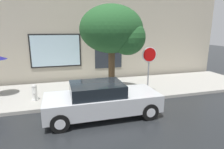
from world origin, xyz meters
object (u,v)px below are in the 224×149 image
object	(u,v)px
street_tree	(115,31)
parked_car	(101,100)
fire_hydrant	(35,92)
stop_sign	(149,61)

from	to	relation	value
street_tree	parked_car	bearing A→B (deg)	-119.84
fire_hydrant	stop_sign	distance (m)	5.60
parked_car	street_tree	size ratio (longest dim) A/B	1.01
fire_hydrant	street_tree	distance (m)	4.63
street_tree	stop_sign	bearing A→B (deg)	-8.76
parked_car	fire_hydrant	distance (m)	3.39
street_tree	stop_sign	world-z (taller)	street_tree
parked_car	fire_hydrant	size ratio (longest dim) A/B	5.80
fire_hydrant	stop_sign	bearing A→B (deg)	-4.79
street_tree	fire_hydrant	bearing A→B (deg)	177.01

